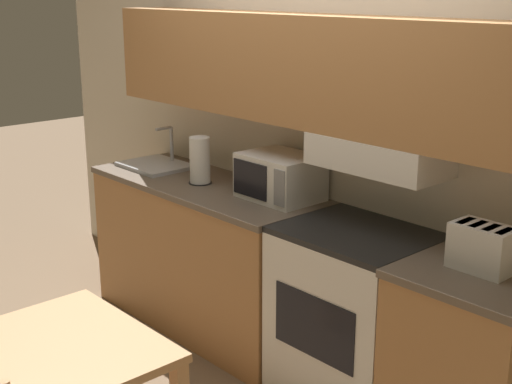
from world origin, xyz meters
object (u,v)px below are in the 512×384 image
(microwave, at_px, (280,177))
(paper_towel_roll, at_px, (200,160))
(dining_table, at_px, (65,374))
(stove_range, at_px, (354,318))
(toaster, at_px, (483,247))
(sink_basin, at_px, (156,164))

(microwave, height_order, paper_towel_roll, paper_towel_roll)
(paper_towel_roll, bearing_deg, dining_table, -56.41)
(stove_range, distance_m, microwave, 0.89)
(microwave, bearing_deg, stove_range, -9.09)
(paper_towel_roll, distance_m, dining_table, 1.77)
(microwave, bearing_deg, dining_table, -76.01)
(dining_table, bearing_deg, microwave, 103.99)
(stove_range, height_order, dining_table, stove_range)
(toaster, distance_m, dining_table, 1.79)
(sink_basin, bearing_deg, stove_range, 0.13)
(microwave, distance_m, paper_towel_roll, 0.57)
(microwave, height_order, sink_basin, sink_basin)
(stove_range, distance_m, dining_table, 1.48)
(stove_range, xyz_separation_m, microwave, (-0.65, 0.10, 0.59))
(stove_range, bearing_deg, sink_basin, -179.87)
(stove_range, distance_m, sink_basin, 1.79)
(toaster, bearing_deg, sink_basin, -179.76)
(paper_towel_roll, bearing_deg, stove_range, 1.38)
(paper_towel_roll, bearing_deg, microwave, 13.49)
(stove_range, distance_m, paper_towel_roll, 1.36)
(toaster, bearing_deg, stove_range, -179.48)
(sink_basin, xyz_separation_m, dining_table, (1.46, -1.45, -0.35))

